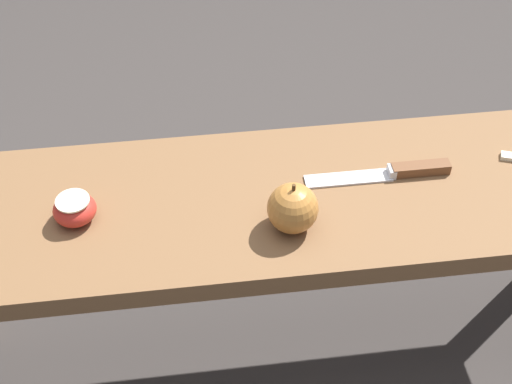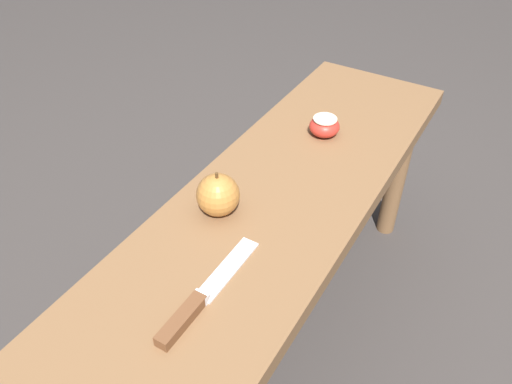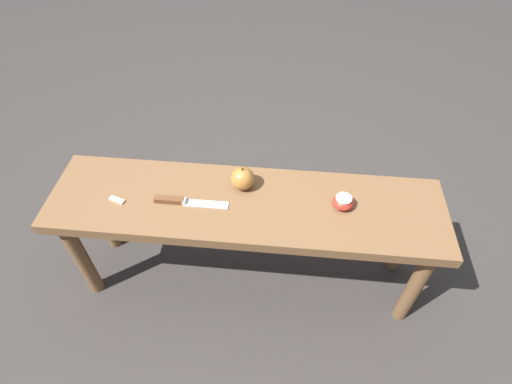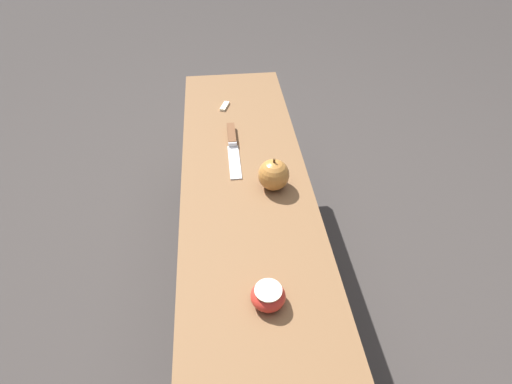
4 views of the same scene
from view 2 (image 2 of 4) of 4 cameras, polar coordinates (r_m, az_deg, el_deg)
name	(u,v)px [view 2 (image 2 of 4)]	position (r m, az deg, el deg)	size (l,w,h in m)	color
ground_plane	(256,360)	(1.34, -0.04, -18.70)	(8.00, 8.00, 0.00)	#383330
wooden_bench	(256,246)	(1.00, -0.05, -6.15)	(1.39, 0.35, 0.49)	brown
knife	(196,304)	(0.81, -6.87, -12.57)	(0.26, 0.03, 0.02)	silver
apple_whole	(218,195)	(0.94, -4.37, -0.32)	(0.08, 0.08, 0.09)	#B27233
apple_cut	(324,126)	(1.18, 7.83, 7.46)	(0.07, 0.07, 0.04)	red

